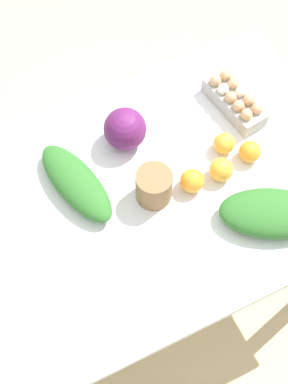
# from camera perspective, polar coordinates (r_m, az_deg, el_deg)

# --- Properties ---
(ground_plane) EXTENTS (8.00, 8.00, 0.00)m
(ground_plane) POSITION_cam_1_polar(r_m,az_deg,el_deg) (2.35, -0.00, -8.29)
(ground_plane) COLOR #C6B289
(dining_table) EXTENTS (1.40, 0.90, 0.71)m
(dining_table) POSITION_cam_1_polar(r_m,az_deg,el_deg) (1.78, -0.00, -1.62)
(dining_table) COLOR silver
(dining_table) RESTS_ON ground_plane
(cabbage_purple) EXTENTS (0.14, 0.14, 0.14)m
(cabbage_purple) POSITION_cam_1_polar(r_m,az_deg,el_deg) (1.75, -2.04, 6.74)
(cabbage_purple) COLOR #601E5B
(cabbage_purple) RESTS_ON dining_table
(egg_carton) EXTENTS (0.13, 0.26, 0.09)m
(egg_carton) POSITION_cam_1_polar(r_m,az_deg,el_deg) (1.87, 9.65, 9.67)
(egg_carton) COLOR #A8A8A3
(egg_carton) RESTS_ON dining_table
(paper_bag) EXTENTS (0.11, 0.11, 0.12)m
(paper_bag) POSITION_cam_1_polar(r_m,az_deg,el_deg) (1.65, 1.06, 0.62)
(paper_bag) COLOR olive
(paper_bag) RESTS_ON dining_table
(greens_bunch_kale) EXTENTS (0.20, 0.36, 0.08)m
(greens_bunch_kale) POSITION_cam_1_polar(r_m,az_deg,el_deg) (1.69, -7.25, 0.99)
(greens_bunch_kale) COLOR #2D6B28
(greens_bunch_kale) RESTS_ON dining_table
(greens_bunch_beet_tops) EXTENTS (0.37, 0.30, 0.08)m
(greens_bunch_beet_tops) POSITION_cam_1_polar(r_m,az_deg,el_deg) (1.67, 13.49, -2.21)
(greens_bunch_beet_tops) COLOR #2D6B28
(greens_bunch_beet_tops) RESTS_ON dining_table
(orange_0) EXTENTS (0.07, 0.07, 0.07)m
(orange_0) POSITION_cam_1_polar(r_m,az_deg,el_deg) (1.77, 11.23, 4.24)
(orange_0) COLOR orange
(orange_0) RESTS_ON dining_table
(orange_1) EXTENTS (0.08, 0.08, 0.08)m
(orange_1) POSITION_cam_1_polar(r_m,az_deg,el_deg) (1.72, 8.24, 2.37)
(orange_1) COLOR #F9A833
(orange_1) RESTS_ON dining_table
(orange_2) EXTENTS (0.07, 0.07, 0.07)m
(orange_2) POSITION_cam_1_polar(r_m,az_deg,el_deg) (1.78, 8.53, 5.15)
(orange_2) COLOR #F9A833
(orange_2) RESTS_ON dining_table
(orange_3) EXTENTS (0.08, 0.08, 0.08)m
(orange_3) POSITION_cam_1_polar(r_m,az_deg,el_deg) (1.69, 5.15, 1.21)
(orange_3) COLOR orange
(orange_3) RESTS_ON dining_table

